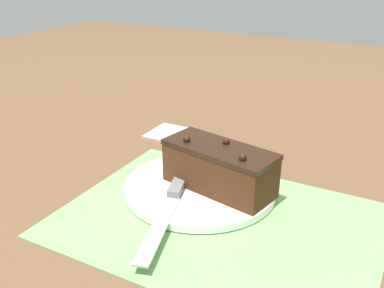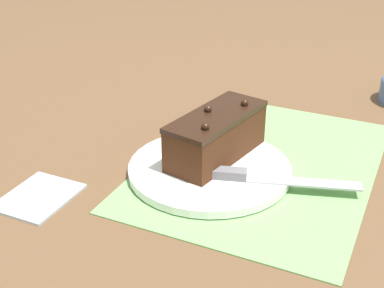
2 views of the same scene
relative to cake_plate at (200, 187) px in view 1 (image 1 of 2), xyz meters
name	(u,v)px [view 1 (image 1 of 2)]	position (x,y,z in m)	size (l,w,h in m)	color
ground_plane	(218,222)	(-0.06, 0.06, -0.01)	(3.00, 3.00, 0.00)	brown
placemat_woven	(218,221)	(-0.06, 0.06, -0.01)	(0.46, 0.34, 0.00)	#7AB266
cake_plate	(200,187)	(0.00, 0.00, 0.00)	(0.25, 0.25, 0.01)	white
chocolate_cake	(219,168)	(-0.03, 0.00, 0.04)	(0.19, 0.11, 0.08)	#472614
serving_knife	(172,198)	(0.01, 0.07, 0.01)	(0.09, 0.24, 0.01)	slate
folded_napkin	(175,133)	(0.16, -0.20, -0.01)	(0.11, 0.09, 0.01)	silver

